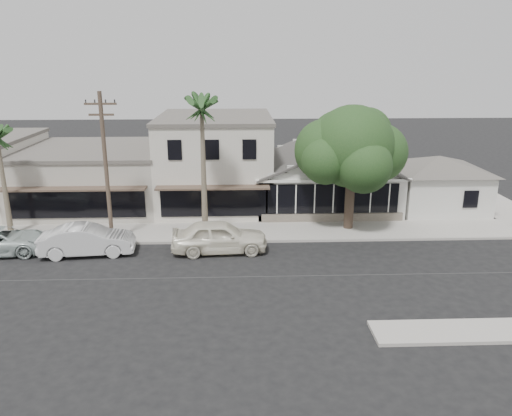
{
  "coord_description": "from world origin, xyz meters",
  "views": [
    {
      "loc": [
        -1.41,
        -23.43,
        10.72
      ],
      "look_at": [
        -0.26,
        6.0,
        1.88
      ],
      "focal_mm": 35.0,
      "sensor_mm": 36.0,
      "label": 1
    }
  ],
  "objects_px": {
    "car_0": "(219,236)",
    "car_1": "(87,240)",
    "car_2": "(1,241)",
    "utility_pole": "(106,166)",
    "shade_tree": "(350,149)"
  },
  "relations": [
    {
      "from": "car_2",
      "to": "shade_tree",
      "type": "relative_size",
      "value": 0.68
    },
    {
      "from": "car_1",
      "to": "car_2",
      "type": "distance_m",
      "value": 5.01
    },
    {
      "from": "car_2",
      "to": "utility_pole",
      "type": "bearing_deg",
      "value": -82.49
    },
    {
      "from": "utility_pole",
      "to": "car_2",
      "type": "bearing_deg",
      "value": -166.66
    },
    {
      "from": "utility_pole",
      "to": "car_2",
      "type": "distance_m",
      "value": 7.31
    },
    {
      "from": "car_1",
      "to": "utility_pole",
      "type": "bearing_deg",
      "value": -33.73
    },
    {
      "from": "utility_pole",
      "to": "car_2",
      "type": "relative_size",
      "value": 1.65
    },
    {
      "from": "car_0",
      "to": "car_1",
      "type": "bearing_deg",
      "value": 87.78
    },
    {
      "from": "car_0",
      "to": "shade_tree",
      "type": "relative_size",
      "value": 0.68
    },
    {
      "from": "utility_pole",
      "to": "car_1",
      "type": "bearing_deg",
      "value": -117.93
    },
    {
      "from": "car_0",
      "to": "car_2",
      "type": "bearing_deg",
      "value": 85.74
    },
    {
      "from": "utility_pole",
      "to": "shade_tree",
      "type": "bearing_deg",
      "value": 8.28
    },
    {
      "from": "car_0",
      "to": "car_1",
      "type": "relative_size",
      "value": 1.04
    },
    {
      "from": "car_0",
      "to": "car_2",
      "type": "height_order",
      "value": "car_0"
    },
    {
      "from": "car_0",
      "to": "car_2",
      "type": "distance_m",
      "value": 12.48
    }
  ]
}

